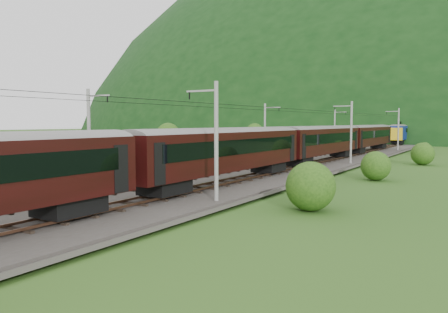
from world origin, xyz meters
The scene contains 14 objects.
ground centered at (0.00, 0.00, 0.00)m, with size 600.00×600.00×0.00m, color #264D18.
railbed centered at (0.00, 10.00, 0.15)m, with size 14.00×220.00×0.30m, color #38332D.
track_left centered at (-2.40, 10.00, 0.37)m, with size 2.40×220.00×0.27m.
track_right centered at (2.40, 10.00, 0.37)m, with size 2.40×220.00×0.27m.
catenary_left centered at (-6.12, 32.00, 4.50)m, with size 2.54×192.28×8.00m.
catenary_right centered at (6.12, 32.00, 4.50)m, with size 2.54×192.28×8.00m.
overhead_wires centered at (0.00, 10.00, 7.10)m, with size 4.83×198.00×0.03m.
mountain_ridge centered at (-120.00, 300.00, 0.00)m, with size 336.00×280.00×132.00m, color black.
train centered at (2.40, 6.97, 3.76)m, with size 3.20×178.89×5.58m.
hazard_post_near centered at (-0.68, 33.45, 0.96)m, with size 0.14×0.14×1.33m, color red.
hazard_post_far centered at (0.00, 46.03, 0.98)m, with size 0.15×0.15×1.37m, color red.
signal centered at (-3.16, 34.13, 1.74)m, with size 0.27×0.27×2.45m.
vegetation_left centered at (-13.91, 10.56, 2.13)m, with size 11.76×146.79×5.53m.
vegetation_right centered at (11.97, -2.06, 1.38)m, with size 6.87×102.70×3.21m.
Camera 1 is at (22.04, -24.43, 5.56)m, focal length 35.00 mm.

